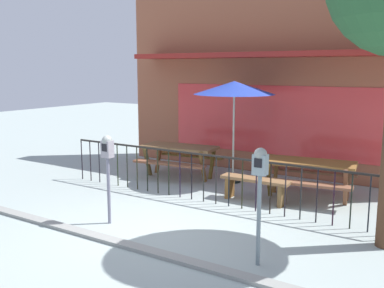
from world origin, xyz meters
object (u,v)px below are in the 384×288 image
(picnic_table_right, at_px, (309,169))
(patio_bench, at_px, (255,184))
(picnic_table_left, at_px, (180,152))
(patio_umbrella, at_px, (234,89))
(parking_meter_far, at_px, (260,175))
(parking_meter_near, at_px, (108,156))

(picnic_table_right, bearing_deg, patio_bench, -135.99)
(picnic_table_left, xyz_separation_m, patio_bench, (2.38, -0.86, -0.26))
(patio_umbrella, distance_m, parking_meter_far, 4.49)
(patio_bench, xyz_separation_m, parking_meter_far, (1.22, -2.60, 0.89))
(parking_meter_far, bearing_deg, patio_umbrella, 121.48)
(picnic_table_right, xyz_separation_m, parking_meter_near, (-2.40, -3.25, 0.56))
(patio_umbrella, bearing_deg, parking_meter_near, -98.05)
(patio_umbrella, xyz_separation_m, parking_meter_near, (-0.51, -3.60, -0.99))
(picnic_table_left, relative_size, parking_meter_far, 1.22)
(picnic_table_right, distance_m, patio_bench, 1.16)
(picnic_table_left, distance_m, patio_umbrella, 2.05)
(parking_meter_near, relative_size, parking_meter_far, 0.95)
(picnic_table_left, height_order, picnic_table_right, same)
(patio_bench, bearing_deg, parking_meter_far, -64.87)
(picnic_table_left, relative_size, patio_umbrella, 0.84)
(picnic_table_left, bearing_deg, patio_umbrella, 12.09)
(patio_umbrella, relative_size, parking_meter_far, 1.45)
(picnic_table_left, bearing_deg, patio_bench, -19.97)
(picnic_table_right, distance_m, parking_meter_near, 4.08)
(picnic_table_right, xyz_separation_m, patio_bench, (-0.82, -0.79, -0.26))
(patio_umbrella, distance_m, parking_meter_near, 3.77)
(picnic_table_right, relative_size, parking_meter_far, 1.23)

